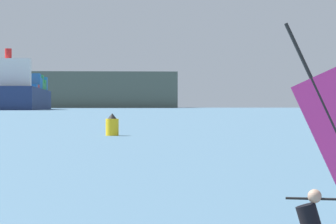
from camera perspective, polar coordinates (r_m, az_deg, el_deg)
name	(u,v)px	position (r m, az deg, el deg)	size (l,w,h in m)	color
cargo_ship	(20,95)	(535.26, -10.84, 1.25)	(66.30, 174.56, 36.49)	navy
channel_buoy	(112,126)	(69.45, -4.13, -1.01)	(1.16, 1.16, 2.01)	yellow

